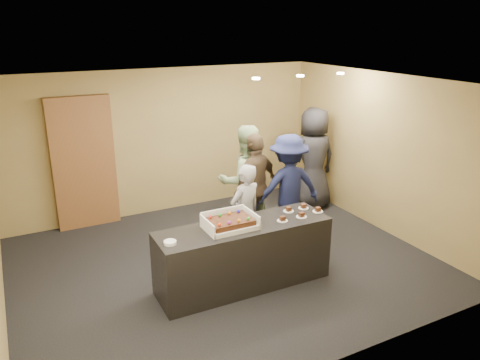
{
  "coord_description": "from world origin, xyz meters",
  "views": [
    {
      "loc": [
        -2.7,
        -5.71,
        3.47
      ],
      "look_at": [
        0.27,
        0.0,
        1.29
      ],
      "focal_mm": 35.0,
      "sensor_mm": 36.0,
      "label": 1
    }
  ],
  "objects": [
    {
      "name": "person_navy_man",
      "position": [
        1.35,
        0.37,
        0.89
      ],
      "size": [
        1.23,
        0.82,
        1.78
      ],
      "primitive_type": "imported",
      "rotation": [
        0.0,
        0.0,
        3.0
      ],
      "color": "#171D43",
      "rests_on": "floor"
    },
    {
      "name": "person_server_grey",
      "position": [
        0.33,
        -0.05,
        0.77
      ],
      "size": [
        0.64,
        0.51,
        1.54
      ],
      "primitive_type": "imported",
      "rotation": [
        0.0,
        0.0,
        3.42
      ],
      "color": "#A4A4A9",
      "rests_on": "floor"
    },
    {
      "name": "ceiling_spotlights",
      "position": [
        1.6,
        0.5,
        2.67
      ],
      "size": [
        1.72,
        0.12,
        0.03
      ],
      "color": "#FFEAC6",
      "rests_on": "ceiling"
    },
    {
      "name": "person_brown_extra",
      "position": [
        0.86,
        0.59,
        0.9
      ],
      "size": [
        1.15,
        0.84,
        1.81
      ],
      "primitive_type": "imported",
      "rotation": [
        0.0,
        0.0,
        3.56
      ],
      "color": "brown",
      "rests_on": "floor"
    },
    {
      "name": "slice_e",
      "position": [
        1.14,
        -0.74,
        0.92
      ],
      "size": [
        0.15,
        0.15,
        0.07
      ],
      "color": "white",
      "rests_on": "serving_counter"
    },
    {
      "name": "slice_d",
      "position": [
        1.03,
        -0.54,
        0.92
      ],
      "size": [
        0.15,
        0.15,
        0.07
      ],
      "color": "white",
      "rests_on": "serving_counter"
    },
    {
      "name": "cake_box",
      "position": [
        -0.22,
        -0.64,
        0.95
      ],
      "size": [
        0.67,
        0.46,
        0.2
      ],
      "color": "white",
      "rests_on": "serving_counter"
    },
    {
      "name": "room",
      "position": [
        0.0,
        0.0,
        1.35
      ],
      "size": [
        6.04,
        6.0,
        2.7
      ],
      "color": "black",
      "rests_on": "ground"
    },
    {
      "name": "slice_c",
      "position": [
        0.82,
        -0.79,
        0.92
      ],
      "size": [
        0.15,
        0.15,
        0.07
      ],
      "color": "white",
      "rests_on": "serving_counter"
    },
    {
      "name": "slice_a",
      "position": [
        0.51,
        -0.78,
        0.92
      ],
      "size": [
        0.15,
        0.15,
        0.07
      ],
      "color": "white",
      "rests_on": "serving_counter"
    },
    {
      "name": "serving_counter",
      "position": [
        -0.02,
        -0.66,
        0.45
      ],
      "size": [
        2.41,
        0.73,
        0.9
      ],
      "primitive_type": "cube",
      "rotation": [
        0.0,
        0.0,
        -0.01
      ],
      "color": "black",
      "rests_on": "floor"
    },
    {
      "name": "person_sage_man",
      "position": [
        0.78,
        0.81,
        0.95
      ],
      "size": [
        1.03,
        0.86,
        1.9
      ],
      "primitive_type": "imported",
      "rotation": [
        0.0,
        0.0,
        2.98
      ],
      "color": "#8FAA7B",
      "rests_on": "floor"
    },
    {
      "name": "sheet_cake",
      "position": [
        -0.22,
        -0.66,
        1.0
      ],
      "size": [
        0.57,
        0.39,
        0.11
      ],
      "color": "#341B0B",
      "rests_on": "cake_box"
    },
    {
      "name": "person_dark_suit",
      "position": [
        2.52,
        1.28,
        0.99
      ],
      "size": [
        0.97,
        0.64,
        1.98
      ],
      "primitive_type": "imported",
      "rotation": [
        0.0,
        0.0,
        3.15
      ],
      "color": "#222227",
      "rests_on": "floor"
    },
    {
      "name": "storage_cabinet",
      "position": [
        -1.53,
        2.41,
        1.16
      ],
      "size": [
        1.05,
        0.15,
        2.32
      ],
      "primitive_type": "cube",
      "color": "brown",
      "rests_on": "floor"
    },
    {
      "name": "plate_stack",
      "position": [
        -1.08,
        -0.74,
        0.92
      ],
      "size": [
        0.16,
        0.16,
        0.04
      ],
      "primitive_type": "cylinder",
      "color": "white",
      "rests_on": "serving_counter"
    },
    {
      "name": "slice_b",
      "position": [
        0.78,
        -0.54,
        0.92
      ],
      "size": [
        0.15,
        0.15,
        0.07
      ],
      "color": "white",
      "rests_on": "serving_counter"
    }
  ]
}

